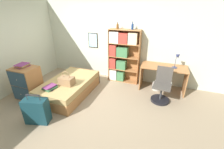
# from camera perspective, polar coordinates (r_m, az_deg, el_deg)

# --- Properties ---
(ground_plane) EXTENTS (14.00, 14.00, 0.00)m
(ground_plane) POSITION_cam_1_polar(r_m,az_deg,el_deg) (4.45, -9.10, -8.47)
(ground_plane) COLOR gray
(wall_back) EXTENTS (10.00, 0.09, 2.60)m
(wall_back) POSITION_cam_1_polar(r_m,az_deg,el_deg) (5.27, -1.77, 12.58)
(wall_back) COLOR beige
(wall_back) RESTS_ON ground_plane
(wall_left) EXTENTS (0.06, 10.00, 2.60)m
(wall_left) POSITION_cam_1_polar(r_m,az_deg,el_deg) (5.42, -32.42, 9.09)
(wall_left) COLOR beige
(wall_left) RESTS_ON ground_plane
(bed) EXTENTS (1.13, 1.84, 0.44)m
(bed) POSITION_cam_1_polar(r_m,az_deg,el_deg) (4.65, -15.80, -4.47)
(bed) COLOR #A36B3D
(bed) RESTS_ON ground_plane
(handbag) EXTENTS (0.39, 0.26, 0.40)m
(handbag) POSITION_cam_1_polar(r_m,az_deg,el_deg) (4.26, -16.88, -2.28)
(handbag) COLOR #93704C
(handbag) RESTS_ON bed
(book_stack_on_bed) EXTENTS (0.33, 0.36, 0.07)m
(book_stack_on_bed) POSITION_cam_1_polar(r_m,az_deg,el_deg) (4.24, -22.55, -4.52)
(book_stack_on_bed) COLOR #427A4C
(book_stack_on_bed) RESTS_ON bed
(suitcase) EXTENTS (0.56, 0.38, 0.72)m
(suitcase) POSITION_cam_1_polar(r_m,az_deg,el_deg) (3.80, -26.77, -12.27)
(suitcase) COLOR #143842
(suitcase) RESTS_ON ground_plane
(dresser) EXTENTS (0.64, 0.55, 0.91)m
(dresser) POSITION_cam_1_polar(r_m,az_deg,el_deg) (4.81, -29.56, -2.76)
(dresser) COLOR #A36B3D
(dresser) RESTS_ON ground_plane
(magazine_pile_on_dresser) EXTENTS (0.31, 0.37, 0.08)m
(magazine_pile_on_dresser) POSITION_cam_1_polar(r_m,az_deg,el_deg) (4.70, -30.97, 2.98)
(magazine_pile_on_dresser) COLOR #7A336B
(magazine_pile_on_dresser) RESTS_ON dresser
(bookcase) EXTENTS (1.01, 0.31, 1.75)m
(bookcase) POSITION_cam_1_polar(r_m,az_deg,el_deg) (5.00, 3.36, 7.42)
(bookcase) COLOR #A36B3D
(bookcase) RESTS_ON ground_plane
(bottle_green) EXTENTS (0.08, 0.08, 0.20)m
(bottle_green) POSITION_cam_1_polar(r_m,az_deg,el_deg) (4.85, 2.12, 17.85)
(bottle_green) COLOR brown
(bottle_green) RESTS_ON bookcase
(bottle_brown) EXTENTS (0.07, 0.07, 0.23)m
(bottle_brown) POSITION_cam_1_polar(r_m,az_deg,el_deg) (4.74, 7.78, 17.65)
(bottle_brown) COLOR navy
(bottle_brown) RESTS_ON bookcase
(desk) EXTENTS (1.33, 0.65, 0.77)m
(desk) POSITION_cam_1_polar(r_m,az_deg,el_deg) (4.79, 18.91, 0.38)
(desk) COLOR #A36B3D
(desk) RESTS_ON ground_plane
(desk_lamp) EXTENTS (0.20, 0.15, 0.47)m
(desk_lamp) POSITION_cam_1_polar(r_m,az_deg,el_deg) (4.62, 23.74, 5.91)
(desk_lamp) COLOR navy
(desk_lamp) RESTS_ON desk
(desk_chair) EXTENTS (0.50, 0.50, 0.94)m
(desk_chair) POSITION_cam_1_polar(r_m,az_deg,el_deg) (4.34, 18.32, -5.84)
(desk_chair) COLOR black
(desk_chair) RESTS_ON ground_plane
(waste_bin) EXTENTS (0.27, 0.27, 0.23)m
(waste_bin) POSITION_cam_1_polar(r_m,az_deg,el_deg) (4.92, 16.57, -4.25)
(waste_bin) COLOR #B7B2A8
(waste_bin) RESTS_ON ground_plane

